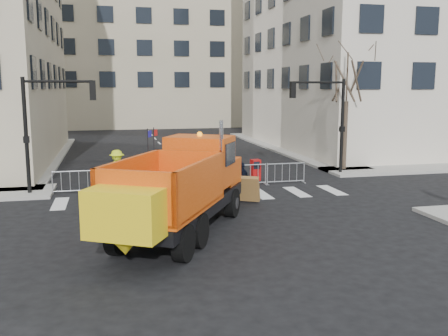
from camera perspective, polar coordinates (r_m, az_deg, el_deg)
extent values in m
plane|color=black|center=(17.68, 1.73, -7.02)|extent=(120.00, 120.00, 0.00)
cube|color=gray|center=(25.75, -3.09, -1.68)|extent=(64.00, 5.00, 0.15)
cube|color=tan|center=(68.91, -9.68, 15.00)|extent=(30.00, 18.00, 24.00)
cylinder|color=black|center=(24.29, -21.67, 3.28)|extent=(0.18, 0.18, 5.40)
cylinder|color=black|center=(29.00, 13.34, 4.55)|extent=(0.18, 0.18, 5.40)
cube|color=black|center=(17.03, -4.84, -4.38)|extent=(5.55, 7.42, 0.45)
cylinder|color=black|center=(19.85, -4.95, -3.59)|extent=(0.85, 1.13, 1.10)
cylinder|color=black|center=(19.21, 0.93, -4.00)|extent=(0.85, 1.13, 1.10)
cylinder|color=black|center=(16.39, -9.93, -6.48)|extent=(0.85, 1.13, 1.10)
cylinder|color=black|center=(15.59, -2.92, -7.16)|extent=(0.85, 1.13, 1.10)
cylinder|color=black|center=(15.28, -12.10, -7.71)|extent=(0.85, 1.13, 1.10)
cylinder|color=black|center=(14.43, -4.64, -8.55)|extent=(0.85, 1.13, 1.10)
cube|color=#CF470B|center=(19.85, -1.53, -0.32)|extent=(2.62, 2.43, 1.00)
cube|color=#CF470B|center=(18.53, -2.77, 0.87)|extent=(2.80, 2.53, 1.80)
cylinder|color=silver|center=(17.45, -0.32, 1.52)|extent=(0.14, 0.14, 2.41)
cube|color=#CF470B|center=(15.53, -6.75, -1.76)|extent=(4.35, 5.07, 1.65)
cube|color=yellow|center=(13.21, -11.34, -5.17)|extent=(2.24, 1.86, 1.30)
cube|color=brown|center=(21.63, -0.13, -2.22)|extent=(3.08, 2.08, 1.13)
imported|color=black|center=(20.59, -2.27, -2.40)|extent=(0.68, 0.68, 1.60)
imported|color=black|center=(22.03, 0.25, -1.44)|extent=(0.94, 0.78, 1.73)
imported|color=black|center=(22.54, 2.10, -1.36)|extent=(0.97, 0.92, 1.61)
imported|color=#CCE21A|center=(24.07, -12.11, -0.19)|extent=(1.40, 1.21, 1.88)
cube|color=#A60C0C|center=(25.87, 3.62, -0.23)|extent=(0.51, 0.47, 1.10)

